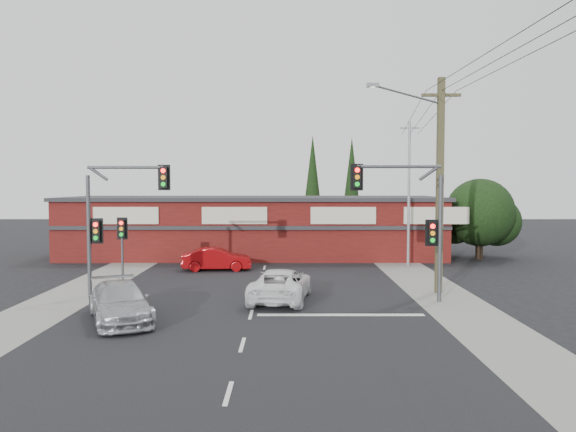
{
  "coord_description": "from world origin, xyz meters",
  "views": [
    {
      "loc": [
        1.45,
        -23.06,
        5.07
      ],
      "look_at": [
        1.44,
        3.0,
        3.62
      ],
      "focal_mm": 35.0,
      "sensor_mm": 36.0,
      "label": 1
    }
  ],
  "objects_px": {
    "silver_suv": "(120,302)",
    "shop_building": "(254,226)",
    "red_sedan": "(217,259)",
    "utility_pole": "(437,178)",
    "white_suv": "(281,285)"
  },
  "relations": [
    {
      "from": "silver_suv",
      "to": "shop_building",
      "type": "relative_size",
      "value": 0.18
    },
    {
      "from": "utility_pole",
      "to": "red_sedan",
      "type": "bearing_deg",
      "value": 147.94
    },
    {
      "from": "shop_building",
      "to": "utility_pole",
      "type": "relative_size",
      "value": 2.73
    },
    {
      "from": "red_sedan",
      "to": "silver_suv",
      "type": "bearing_deg",
      "value": 166.92
    },
    {
      "from": "red_sedan",
      "to": "utility_pole",
      "type": "xyz_separation_m",
      "value": [
        11.14,
        -6.98,
        4.72
      ]
    },
    {
      "from": "silver_suv",
      "to": "shop_building",
      "type": "xyz_separation_m",
      "value": [
        3.81,
        19.44,
        1.42
      ]
    },
    {
      "from": "silver_suv",
      "to": "red_sedan",
      "type": "xyz_separation_m",
      "value": [
        2.03,
        12.42,
        -0.04
      ]
    },
    {
      "from": "silver_suv",
      "to": "utility_pole",
      "type": "xyz_separation_m",
      "value": [
        13.17,
        5.45,
        4.69
      ]
    },
    {
      "from": "silver_suv",
      "to": "red_sedan",
      "type": "bearing_deg",
      "value": 57.26
    },
    {
      "from": "silver_suv",
      "to": "red_sedan",
      "type": "height_order",
      "value": "silver_suv"
    },
    {
      "from": "white_suv",
      "to": "red_sedan",
      "type": "bearing_deg",
      "value": -58.15
    },
    {
      "from": "red_sedan",
      "to": "utility_pole",
      "type": "distance_m",
      "value": 13.97
    },
    {
      "from": "white_suv",
      "to": "red_sedan",
      "type": "distance_m",
      "value": 9.5
    },
    {
      "from": "white_suv",
      "to": "utility_pole",
      "type": "height_order",
      "value": "utility_pole"
    },
    {
      "from": "white_suv",
      "to": "silver_suv",
      "type": "height_order",
      "value": "silver_suv"
    }
  ]
}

